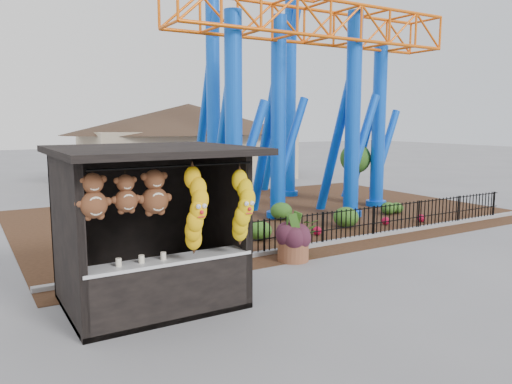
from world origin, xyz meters
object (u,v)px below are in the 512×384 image
prize_booth (154,230)px  potted_plant (300,237)px  roller_coaster (288,46)px  terracotta_planter (293,250)px

prize_booth → potted_plant: 4.96m
roller_coaster → terracotta_planter: size_ratio=13.58×
prize_booth → roller_coaster: 11.99m
prize_booth → terracotta_planter: (4.18, 1.29, -1.26)m
potted_plant → prize_booth: bearing=-158.9°
roller_coaster → potted_plant: bearing=-121.5°
prize_booth → potted_plant: size_ratio=3.43×
roller_coaster → potted_plant: (-3.53, -5.76, -5.93)m
roller_coaster → potted_plant: size_ratio=10.77×
prize_booth → roller_coaster: (8.12, 7.33, 4.91)m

